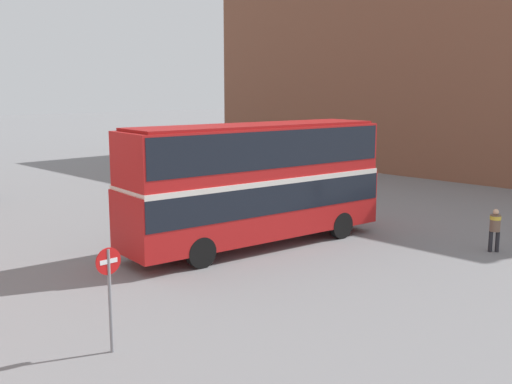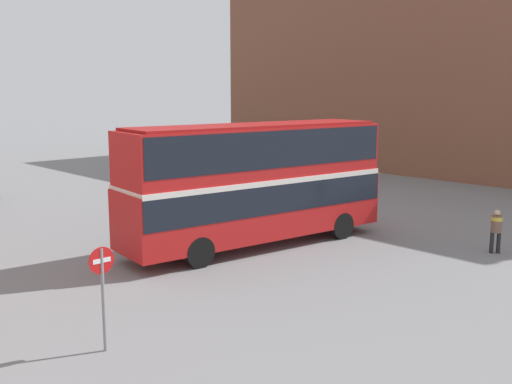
% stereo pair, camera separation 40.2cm
% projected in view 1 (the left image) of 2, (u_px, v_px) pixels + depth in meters
% --- Properties ---
extents(ground_plane, '(240.00, 240.00, 0.00)m').
position_uv_depth(ground_plane, '(247.00, 246.00, 23.04)').
color(ground_plane, slate).
extents(building_row_right, '(8.83, 39.33, 17.49)m').
position_uv_depth(building_row_right, '(451.00, 49.00, 42.23)').
color(building_row_right, brown).
rests_on(building_row_right, ground_plane).
extents(double_decker_bus, '(10.99, 3.84, 4.68)m').
position_uv_depth(double_decker_bus, '(256.00, 177.00, 22.62)').
color(double_decker_bus, red).
rests_on(double_decker_bus, ground_plane).
extents(pedestrian_foreground, '(0.56, 0.56, 1.62)m').
position_uv_depth(pedestrian_foreground, '(495.00, 226.00, 22.05)').
color(pedestrian_foreground, '#232328').
rests_on(pedestrian_foreground, ground_plane).
extents(no_entry_sign, '(0.63, 0.08, 2.48)m').
position_uv_depth(no_entry_sign, '(109.00, 282.00, 13.50)').
color(no_entry_sign, gray).
rests_on(no_entry_sign, ground_plane).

